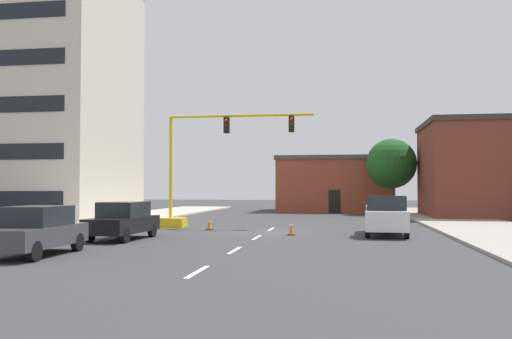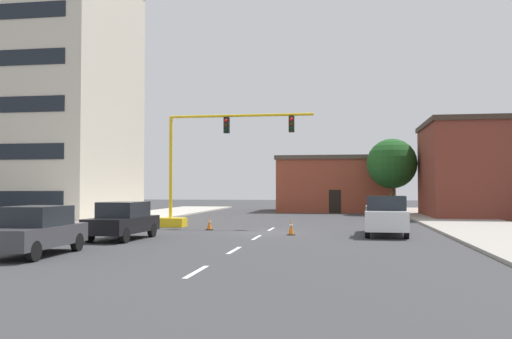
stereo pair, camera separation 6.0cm
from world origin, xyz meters
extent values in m
plane|color=#38383A|center=(0.00, 0.00, 0.00)|extent=(160.00, 160.00, 0.00)
cube|color=#B2ADA3|center=(-12.13, 8.00, 0.07)|extent=(6.00, 56.00, 0.14)
cube|color=#9E998E|center=(12.13, 8.00, 0.07)|extent=(6.00, 56.00, 0.14)
cube|color=silver|center=(0.00, -14.00, 0.00)|extent=(0.16, 2.40, 0.01)
cube|color=silver|center=(0.00, -8.50, 0.00)|extent=(0.16, 2.40, 0.01)
cube|color=silver|center=(0.00, -3.00, 0.00)|extent=(0.16, 2.40, 0.01)
cube|color=silver|center=(0.00, 2.50, 0.00)|extent=(0.16, 2.40, 0.01)
cube|color=beige|center=(-19.80, 11.56, 9.75)|extent=(12.90, 12.10, 19.49)
cube|color=brown|center=(3.32, 28.40, 2.56)|extent=(11.21, 9.87, 5.12)
cube|color=#4C4238|center=(3.32, 28.40, 5.32)|extent=(11.51, 10.17, 0.40)
cube|color=black|center=(3.32, 23.43, 1.10)|extent=(1.10, 0.06, 2.20)
cube|color=brown|center=(16.70, 17.30, 3.66)|extent=(11.92, 9.69, 7.32)
cube|color=#3D2D23|center=(16.70, 17.30, 7.52)|extent=(12.22, 9.99, 0.40)
cube|color=yellow|center=(-6.34, 3.39, 0.28)|extent=(1.80, 1.20, 0.55)
cylinder|color=yellow|center=(-6.34, 3.39, 3.65)|extent=(0.20, 0.20, 6.20)
cylinder|color=yellow|center=(-1.96, 3.39, 6.75)|extent=(8.76, 0.16, 0.16)
cube|color=black|center=(-2.84, 3.39, 6.18)|extent=(0.32, 0.36, 0.95)
sphere|color=red|center=(-2.84, 3.20, 6.45)|extent=(0.20, 0.20, 0.20)
sphere|color=#38280A|center=(-2.84, 3.20, 6.17)|extent=(0.20, 0.20, 0.20)
sphere|color=black|center=(-2.84, 3.20, 5.89)|extent=(0.20, 0.20, 0.20)
cube|color=black|center=(1.11, 3.39, 6.18)|extent=(0.32, 0.36, 0.95)
sphere|color=red|center=(1.11, 3.20, 6.45)|extent=(0.20, 0.20, 0.20)
sphere|color=#38280A|center=(1.11, 3.20, 6.17)|extent=(0.20, 0.20, 0.20)
sphere|color=black|center=(1.11, 3.20, 5.89)|extent=(0.20, 0.20, 0.20)
cylinder|color=brown|center=(8.45, 21.59, 1.44)|extent=(0.36, 0.36, 2.89)
sphere|color=#1E511E|center=(8.45, 21.59, 4.57)|extent=(4.48, 4.48, 4.48)
cube|color=white|center=(6.25, -0.64, 0.81)|extent=(2.29, 5.50, 0.95)
cube|color=#1E2328|center=(6.20, -1.54, 1.64)|extent=(1.94, 1.90, 0.70)
cube|color=white|center=(6.32, 0.54, 1.37)|extent=(2.15, 2.91, 0.16)
cylinder|color=black|center=(7.05, -2.53, 0.34)|extent=(0.26, 0.69, 0.68)
cylinder|color=black|center=(5.25, -2.43, 0.34)|extent=(0.26, 0.69, 0.68)
cylinder|color=black|center=(7.25, 1.14, 0.34)|extent=(0.26, 0.69, 0.68)
cylinder|color=black|center=(5.46, 1.24, 0.34)|extent=(0.26, 0.69, 0.68)
cube|color=black|center=(-5.95, -5.02, 0.69)|extent=(2.07, 4.59, 0.70)
cube|color=#1E2328|center=(-5.94, -4.92, 1.39)|extent=(1.81, 2.38, 0.70)
cylinder|color=black|center=(-6.70, -3.45, 0.34)|extent=(0.25, 0.69, 0.68)
cylinder|color=black|center=(-5.05, -3.53, 0.34)|extent=(0.25, 0.69, 0.68)
cylinder|color=black|center=(-6.85, -6.50, 0.34)|extent=(0.25, 0.69, 0.68)
cylinder|color=black|center=(-5.20, -6.59, 0.34)|extent=(0.25, 0.69, 0.68)
cube|color=#3D3D42|center=(-6.59, -11.26, 0.69)|extent=(1.93, 4.53, 0.70)
cube|color=#1E2328|center=(-6.59, -11.16, 1.39)|extent=(1.74, 2.33, 0.70)
cylinder|color=black|center=(-7.45, -9.74, 0.34)|extent=(0.23, 0.68, 0.68)
cylinder|color=black|center=(-5.80, -9.71, 0.34)|extent=(0.23, 0.68, 0.68)
cylinder|color=black|center=(-5.74, -12.77, 0.34)|extent=(0.23, 0.68, 0.68)
cube|color=black|center=(-3.39, 1.34, 0.02)|extent=(0.36, 0.36, 0.04)
cone|color=orange|center=(-3.39, 1.34, 0.38)|extent=(0.28, 0.28, 0.68)
cylinder|color=white|center=(-3.39, 1.34, 0.46)|extent=(0.19, 0.19, 0.08)
cube|color=black|center=(1.52, -1.38, 0.02)|extent=(0.36, 0.36, 0.04)
cone|color=orange|center=(1.52, -1.38, 0.41)|extent=(0.28, 0.28, 0.73)
cylinder|color=white|center=(1.52, -1.38, 0.49)|extent=(0.19, 0.19, 0.08)
camera|label=1|loc=(4.09, -29.37, 2.38)|focal=38.91mm
camera|label=2|loc=(4.15, -29.36, 2.38)|focal=38.91mm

